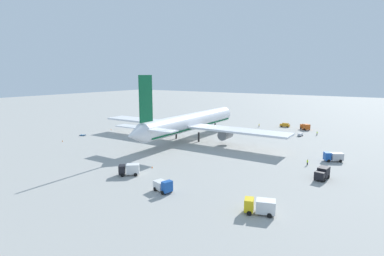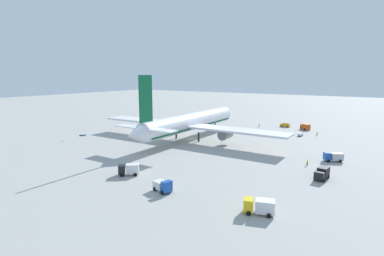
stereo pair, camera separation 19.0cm
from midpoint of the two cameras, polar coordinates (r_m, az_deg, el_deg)
ground_plane at (r=124.00m, az=-0.12°, el=-2.04°), size 600.00×600.00×0.00m
airliner at (r=121.64m, az=-0.43°, el=1.03°), size 70.20×81.33×25.69m
service_truck_0 at (r=69.32m, az=-5.42°, el=-10.69°), size 3.52×4.97×2.83m
service_truck_1 at (r=60.11m, az=12.63°, el=-14.04°), size 4.12×6.16×2.85m
service_truck_2 at (r=101.22m, az=24.98°, el=-4.87°), size 4.60×5.71×2.81m
service_truck_3 at (r=83.38m, az=23.25°, el=-7.77°), size 5.47×3.14×2.94m
service_truck_4 at (r=153.48m, az=20.49°, el=0.24°), size 5.02×5.10×2.82m
service_truck_5 at (r=81.35m, az=-11.61°, el=-7.55°), size 5.06×5.44×2.91m
service_van at (r=158.78m, az=17.07°, el=0.55°), size 2.22×4.76×1.97m
baggage_cart_0 at (r=166.49m, az=-4.78°, el=1.27°), size 3.14×2.34×1.30m
baggage_cart_1 at (r=137.11m, az=19.65°, el=-1.16°), size 3.60×2.01×1.28m
baggage_cart_2 at (r=138.52m, az=-19.74°, el=-1.25°), size 2.39×2.93×0.40m
ground_worker_0 at (r=94.34m, az=20.82°, el=-6.03°), size 0.47×0.47×1.71m
ground_worker_1 at (r=154.91m, az=12.49°, el=0.47°), size 0.54×0.54×1.72m
ground_worker_2 at (r=141.50m, az=22.42°, el=-0.92°), size 0.54×0.54×1.79m
traffic_cone_0 at (r=170.80m, az=1.08°, el=1.38°), size 0.36×0.36×0.55m
traffic_cone_1 at (r=86.69m, az=-7.44°, el=-7.25°), size 0.36×0.36×0.55m
traffic_cone_2 at (r=148.67m, az=-14.85°, el=-0.25°), size 0.36×0.36×0.55m
traffic_cone_3 at (r=129.17m, az=-23.02°, el=-2.24°), size 0.36×0.36×0.55m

